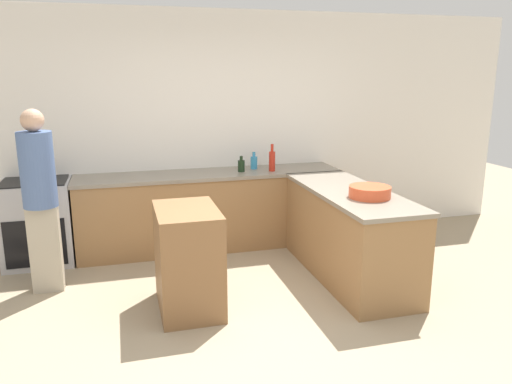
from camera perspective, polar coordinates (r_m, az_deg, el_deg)
name	(u,v)px	position (r m, az deg, el deg)	size (l,w,h in m)	color
ground_plane	(260,332)	(4.10, 0.43, -15.76)	(14.00, 14.00, 0.00)	tan
wall_back	(204,129)	(5.95, -5.95, 7.21)	(8.00, 0.06, 2.70)	white
counter_back	(211,210)	(5.81, -5.18, -2.05)	(3.01, 0.63, 0.89)	olive
counter_peninsula	(349,234)	(5.04, 10.54, -4.69)	(0.69, 1.88, 0.89)	olive
range_oven	(38,222)	(5.79, -23.63, -3.19)	(0.70, 0.60, 0.90)	#ADADB2
island_table	(188,259)	(4.33, -7.76, -7.64)	(0.52, 0.77, 0.90)	brown
mixing_bowl	(370,192)	(4.66, 12.87, 0.02)	(0.38, 0.38, 0.11)	#DB512D
hot_sauce_bottle	(272,160)	(5.75, 1.85, 3.63)	(0.07, 0.07, 0.31)	red
wine_bottle_dark	(241,165)	(5.72, -1.69, 3.05)	(0.08, 0.08, 0.18)	black
dish_soap_bottle	(254,162)	(5.89, -0.24, 3.42)	(0.08, 0.08, 0.20)	#338CBF
person_by_range	(40,194)	(4.91, -23.46, -0.21)	(0.30, 0.30, 1.69)	#ADA38E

